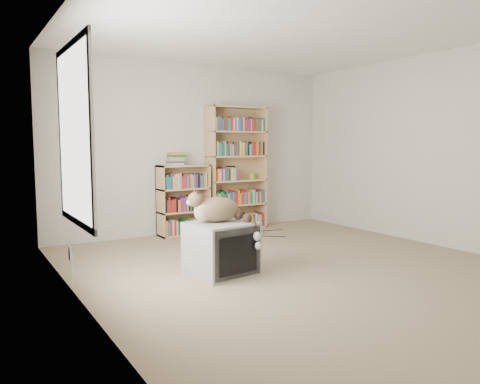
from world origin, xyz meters
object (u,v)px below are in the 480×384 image
crt_tv (221,249)px  bookcase_tall (236,172)px  bookcase_short (183,202)px  dvd_player (248,232)px  cat (222,213)px

crt_tv → bookcase_tall: (1.45, 2.13, 0.63)m
bookcase_short → dvd_player: size_ratio=2.76×
crt_tv → bookcase_tall: 2.66m
crt_tv → cat: (0.03, 0.02, 0.36)m
bookcase_short → dvd_player: (0.78, -0.55, -0.43)m
bookcase_tall → cat: bearing=-123.9°
crt_tv → cat: size_ratio=1.03×
dvd_player → bookcase_tall: bearing=56.2°
bookcase_tall → crt_tv: bearing=-124.3°
bookcase_tall → dvd_player: bearing=-102.4°
crt_tv → dvd_player: size_ratio=1.85×
crt_tv → bookcase_short: bearing=67.6°
crt_tv → bookcase_short: size_ratio=0.67×
cat → dvd_player: bearing=60.6°
cat → bookcase_short: size_ratio=0.65×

